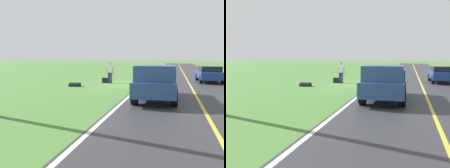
% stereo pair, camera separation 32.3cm
% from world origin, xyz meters
% --- Properties ---
extents(ground_plane, '(200.00, 200.00, 0.00)m').
position_xyz_m(ground_plane, '(0.00, 0.00, 0.00)').
color(ground_plane, '#4C7F38').
extents(road_surface, '(7.74, 120.00, 0.00)m').
position_xyz_m(road_surface, '(-5.01, 0.00, 0.00)').
color(road_surface, '#333338').
rests_on(road_surface, ground).
extents(lane_edge_line, '(0.16, 117.60, 0.00)m').
position_xyz_m(lane_edge_line, '(-1.32, 0.00, 0.01)').
color(lane_edge_line, silver).
rests_on(lane_edge_line, ground).
extents(lane_centre_line, '(0.14, 117.60, 0.00)m').
position_xyz_m(lane_centre_line, '(-5.01, 0.00, 0.01)').
color(lane_centre_line, gold).
rests_on(lane_centre_line, ground).
extents(hitchhiker_walking, '(0.62, 0.51, 1.75)m').
position_xyz_m(hitchhiker_walking, '(1.46, -0.68, 0.98)').
color(hitchhiker_walking, navy).
rests_on(hitchhiker_walking, ground).
extents(suitcase_carried, '(0.48, 0.24, 0.45)m').
position_xyz_m(suitcase_carried, '(1.87, -0.56, 0.22)').
color(suitcase_carried, black).
rests_on(suitcase_carried, ground).
extents(pickup_truck_passing, '(2.15, 5.42, 1.82)m').
position_xyz_m(pickup_truck_passing, '(-2.87, 6.96, 0.97)').
color(pickup_truck_passing, '#2D4C84').
rests_on(pickup_truck_passing, ground).
extents(sedan_near_oncoming, '(2.01, 4.44, 1.41)m').
position_xyz_m(sedan_near_oncoming, '(-6.76, -3.38, 0.75)').
color(sedan_near_oncoming, navy).
rests_on(sedan_near_oncoming, ground).
extents(drainage_culvert, '(0.80, 0.60, 0.60)m').
position_xyz_m(drainage_culvert, '(3.42, 2.33, 0.00)').
color(drainage_culvert, black).
rests_on(drainage_culvert, ground).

